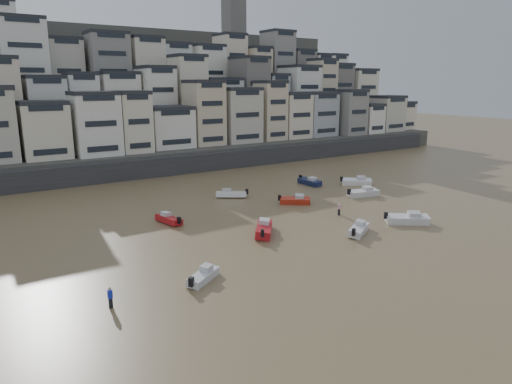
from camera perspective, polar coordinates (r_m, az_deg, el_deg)
ground at (r=34.03m, az=22.65°, el=-17.71°), size 400.00×400.00×0.00m
harbor_wall at (r=89.10m, az=-9.55°, el=3.42°), size 140.00×3.00×3.50m
hillside at (r=126.79m, az=-15.20°, el=11.21°), size 141.04×66.00×50.00m
boat_a at (r=54.24m, az=12.73°, el=-4.41°), size 5.12×3.92×1.36m
boat_b at (r=59.50m, az=18.41°, el=-3.09°), size 5.69×4.83×1.55m
boat_c at (r=52.79m, az=1.00°, el=-4.43°), size 5.06×5.78×1.59m
boat_d at (r=71.99m, az=13.26°, el=0.04°), size 5.69×2.80×1.49m
boat_e at (r=65.98m, az=4.90°, el=-0.95°), size 4.73×4.08×1.29m
boat_f at (r=57.90m, az=-10.85°, el=-3.23°), size 2.43×4.81×1.25m
boat_g at (r=79.81m, az=12.47°, el=1.39°), size 5.40×4.72×1.48m
boat_h at (r=69.57m, az=-3.11°, el=-0.12°), size 5.11×4.17×1.37m
boat_i at (r=78.56m, az=6.72°, el=1.40°), size 1.85×5.23×1.41m
boat_j at (r=41.10m, az=-6.61°, el=-10.22°), size 4.33×3.52×1.16m
person_blue at (r=37.90m, az=-17.75°, el=-12.46°), size 0.44×0.44×1.74m
person_pink at (r=61.17m, az=10.35°, el=-2.06°), size 0.44×0.44×1.74m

